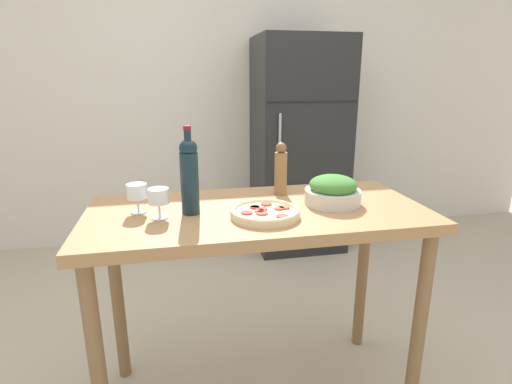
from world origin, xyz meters
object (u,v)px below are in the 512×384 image
at_px(salad_bowl, 333,191).
at_px(wine_glass_near, 159,198).
at_px(refrigerator, 299,146).
at_px(homemade_pizza, 265,212).
at_px(wine_glass_far, 137,193).
at_px(pepper_mill, 281,170).
at_px(wine_bottle, 189,175).

bearing_deg(salad_bowl, wine_glass_near, -176.60).
distance_m(refrigerator, homemade_pizza, 1.88).
xyz_separation_m(wine_glass_near, homemade_pizza, (0.39, -0.06, -0.06)).
distance_m(salad_bowl, homemade_pizza, 0.33).
xyz_separation_m(salad_bowl, homemade_pizza, (-0.31, -0.10, -0.04)).
relative_size(wine_glass_far, pepper_mill, 0.49).
bearing_deg(refrigerator, pepper_mill, -110.40).
bearing_deg(pepper_mill, homemade_pizza, -115.70).
relative_size(wine_bottle, wine_glass_far, 2.92).
bearing_deg(homemade_pizza, salad_bowl, 18.13).
xyz_separation_m(refrigerator, homemade_pizza, (-0.68, -1.75, 0.07)).
xyz_separation_m(wine_bottle, pepper_mill, (0.41, 0.18, -0.04)).
xyz_separation_m(pepper_mill, salad_bowl, (0.18, -0.18, -0.06)).
xyz_separation_m(wine_glass_far, salad_bowl, (0.78, -0.04, -0.03)).
height_order(wine_bottle, wine_glass_far, wine_bottle).
bearing_deg(salad_bowl, wine_bottle, -179.34).
height_order(wine_bottle, salad_bowl, wine_bottle).
relative_size(refrigerator, pepper_mill, 7.33).
distance_m(wine_glass_near, homemade_pizza, 0.40).
relative_size(wine_glass_near, pepper_mill, 0.49).
distance_m(wine_bottle, pepper_mill, 0.45).
relative_size(pepper_mill, homemade_pizza, 0.89).
bearing_deg(pepper_mill, wine_glass_near, -157.49).
bearing_deg(wine_glass_far, wine_bottle, -13.30).
relative_size(salad_bowl, homemade_pizza, 0.88).
relative_size(refrigerator, wine_glass_near, 14.86).
xyz_separation_m(wine_bottle, salad_bowl, (0.58, 0.01, -0.10)).
xyz_separation_m(wine_bottle, wine_glass_near, (-0.12, -0.03, -0.07)).
bearing_deg(salad_bowl, homemade_pizza, -161.87).
distance_m(refrigerator, wine_bottle, 1.92).
height_order(wine_glass_far, salad_bowl, salad_bowl).
relative_size(wine_bottle, homemade_pizza, 1.29).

